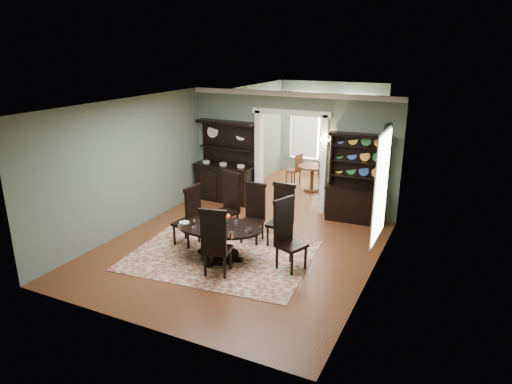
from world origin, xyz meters
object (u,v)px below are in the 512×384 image
parlor_table (312,174)px  sideboard (225,173)px  dining_table (220,236)px  welsh_dresser (355,190)px

parlor_table → sideboard: bearing=-135.4°
dining_table → parlor_table: parlor_table is taller
dining_table → sideboard: sideboard is taller
sideboard → parlor_table: bearing=47.4°
sideboard → welsh_dresser: bearing=3.2°
dining_table → sideboard: (-1.67, 3.19, 0.29)m
sideboard → parlor_table: 2.63m
welsh_dresser → parlor_table: bearing=130.1°
dining_table → sideboard: 3.61m
sideboard → welsh_dresser: 3.56m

